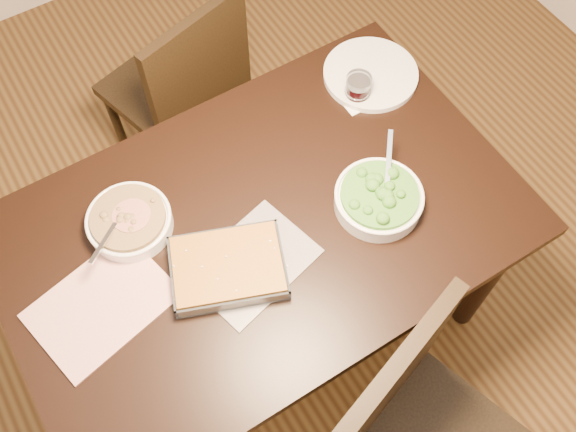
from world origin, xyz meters
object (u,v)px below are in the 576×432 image
object	(u,v)px
table	(263,239)
broccoli_bowl	(379,198)
dinner_plate	(371,74)
baking_dish	(228,268)
chair_far	(184,87)
stew_bowl	(129,221)
wine_tumbler	(358,88)

from	to	relation	value
table	broccoli_bowl	xyz separation A→B (m)	(0.30, -0.12, 0.13)
dinner_plate	baking_dish	bearing A→B (deg)	-153.57
broccoli_bowl	chair_far	size ratio (longest dim) A/B	0.28
broccoli_bowl	baking_dish	xyz separation A→B (m)	(-0.45, 0.04, -0.01)
stew_bowl	broccoli_bowl	distance (m)	0.67
table	baking_dish	bearing A→B (deg)	-151.89
stew_bowl	dinner_plate	xyz separation A→B (m)	(0.85, 0.09, -0.02)
dinner_plate	chair_far	size ratio (longest dim) A/B	0.33
table	dinner_plate	size ratio (longest dim) A/B	4.79
table	dinner_plate	distance (m)	0.62
chair_far	table	bearing A→B (deg)	66.32
wine_tumbler	dinner_plate	size ratio (longest dim) A/B	0.30
wine_tumbler	broccoli_bowl	bearing A→B (deg)	-116.04
dinner_plate	wine_tumbler	bearing A→B (deg)	-150.55
wine_tumbler	stew_bowl	bearing A→B (deg)	-176.72
table	wine_tumbler	size ratio (longest dim) A/B	16.20
table	chair_far	size ratio (longest dim) A/B	1.57
table	stew_bowl	distance (m)	0.37
baking_dish	wine_tumbler	bearing A→B (deg)	47.34
table	wine_tumbler	world-z (taller)	wine_tumbler
wine_tumbler	chair_far	size ratio (longest dim) A/B	0.10
chair_far	baking_dish	bearing A→B (deg)	57.38
broccoli_bowl	dinner_plate	size ratio (longest dim) A/B	0.85
dinner_plate	chair_far	bearing A→B (deg)	132.89
broccoli_bowl	dinner_plate	distance (m)	0.46
broccoli_bowl	wine_tumbler	bearing A→B (deg)	63.96
stew_bowl	chair_far	distance (m)	0.76
broccoli_bowl	table	bearing A→B (deg)	158.65
table	stew_bowl	size ratio (longest dim) A/B	6.12
stew_bowl	wine_tumbler	distance (m)	0.77
dinner_plate	table	bearing A→B (deg)	-154.02
broccoli_bowl	chair_far	xyz separation A→B (m)	(-0.19, 0.86, -0.29)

